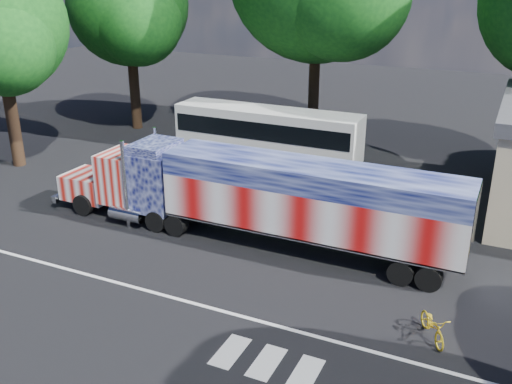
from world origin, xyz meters
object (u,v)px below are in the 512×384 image
at_px(semi_truck, 257,196).
at_px(woman, 82,198).
at_px(coach_bus, 267,135).
at_px(tree_nw_a, 129,6).
at_px(bicycle, 433,326).

height_order(semi_truck, woman, semi_truck).
xyz_separation_m(semi_truck, coach_bus, (-3.86, 9.62, -0.39)).
distance_m(coach_bus, tree_nw_a, 13.71).
distance_m(semi_truck, woman, 8.75).
bearing_deg(bicycle, tree_nw_a, 113.48).
relative_size(woman, tree_nw_a, 0.12).
height_order(coach_bus, bicycle, coach_bus).
bearing_deg(tree_nw_a, semi_truck, -39.79).
relative_size(coach_bus, tree_nw_a, 0.88).
bearing_deg(woman, tree_nw_a, 121.25).
xyz_separation_m(coach_bus, woman, (-4.75, -10.45, -0.88)).
xyz_separation_m(woman, tree_nw_a, (-6.76, 13.63, 7.60)).
bearing_deg(semi_truck, tree_nw_a, 140.21).
distance_m(semi_truck, bicycle, 8.85).
relative_size(semi_truck, tree_nw_a, 1.50).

